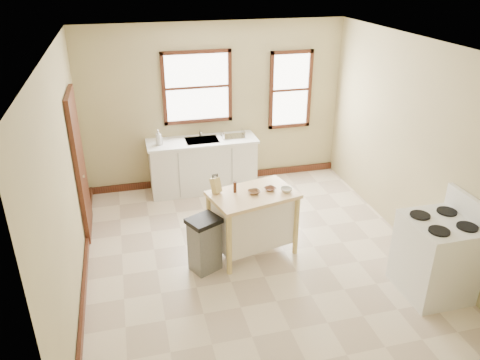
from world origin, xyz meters
name	(u,v)px	position (x,y,z in m)	size (l,w,h in m)	color
floor	(254,255)	(0.00, 0.00, 0.00)	(5.00, 5.00, 0.00)	beige
ceiling	(257,47)	(0.00, 0.00, 2.80)	(5.00, 5.00, 0.00)	white
wall_back	(215,106)	(0.00, 2.50, 1.40)	(4.50, 0.04, 2.80)	tan
wall_left	(65,181)	(-2.25, 0.00, 1.40)	(0.04, 5.00, 2.80)	tan
wall_right	(415,146)	(2.25, 0.00, 1.40)	(0.04, 5.00, 2.80)	tan
window_main	(197,87)	(-0.30, 2.48, 1.75)	(1.17, 0.06, 1.22)	#3A1B0F
window_side	(290,90)	(1.35, 2.48, 1.60)	(0.77, 0.06, 1.37)	#3A1B0F
door_left	(80,165)	(-2.21, 1.30, 1.05)	(0.06, 0.90, 2.10)	#3A1B0F
baseboard_back	(217,178)	(0.00, 2.47, 0.06)	(4.50, 0.04, 0.12)	#3A1B0F
baseboard_left	(85,277)	(-2.22, 0.00, 0.06)	(0.04, 5.00, 0.12)	#3A1B0F
sink_counter	(203,165)	(-0.30, 2.20, 0.46)	(1.86, 0.62, 0.92)	silver
faucet	(200,130)	(-0.30, 2.38, 1.03)	(0.03, 0.03, 0.22)	silver
soap_bottle_a	(159,137)	(-1.02, 2.14, 1.05)	(0.10, 0.10, 0.26)	#B2B2B2
soap_bottle_b	(160,139)	(-1.00, 2.17, 1.01)	(0.08, 0.08, 0.18)	#B2B2B2
dish_rack	(233,134)	(0.24, 2.21, 0.97)	(0.39, 0.29, 0.10)	silver
kitchen_island	(253,223)	(0.01, 0.11, 0.45)	(1.11, 0.71, 0.91)	#F4D58F
knife_block	(216,186)	(-0.46, 0.24, 1.01)	(0.10, 0.10, 0.20)	tan
pepper_grinder	(235,187)	(-0.22, 0.19, 0.98)	(0.04, 0.04, 0.15)	#401E11
bowl_a	(254,192)	(0.02, 0.10, 0.93)	(0.16, 0.16, 0.04)	brown
bowl_b	(270,189)	(0.25, 0.14, 0.93)	(0.15, 0.15, 0.04)	brown
bowl_c	(286,190)	(0.44, 0.05, 0.93)	(0.15, 0.15, 0.05)	silver
trash_bin	(205,244)	(-0.70, -0.12, 0.38)	(0.39, 0.33, 0.75)	#585856
gas_stove	(437,247)	(1.88, -1.24, 0.62)	(0.78, 0.79, 1.24)	white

